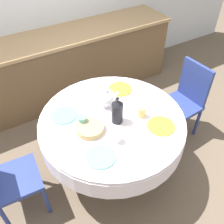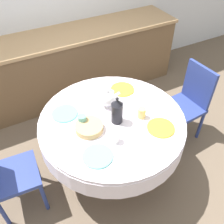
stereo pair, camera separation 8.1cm
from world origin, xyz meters
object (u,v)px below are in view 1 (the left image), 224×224
at_px(coffee_carafe, 117,111).
at_px(teapot, 107,99).
at_px(chair_left, 185,98).
at_px(chair_right, 3,178).

bearing_deg(coffee_carafe, teapot, 83.06).
bearing_deg(chair_left, teapot, 79.69).
relative_size(chair_left, coffee_carafe, 3.33).
height_order(chair_left, chair_right, same).
xyz_separation_m(coffee_carafe, teapot, (0.03, 0.22, -0.03)).
relative_size(chair_left, chair_right, 1.00).
relative_size(chair_right, teapot, 4.44).
xyz_separation_m(chair_left, chair_right, (-2.00, -0.01, 0.00)).
height_order(chair_left, teapot, teapot).
relative_size(chair_left, teapot, 4.44).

